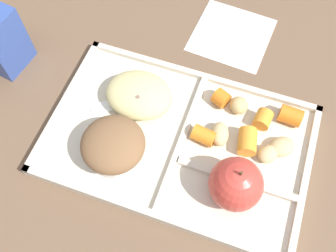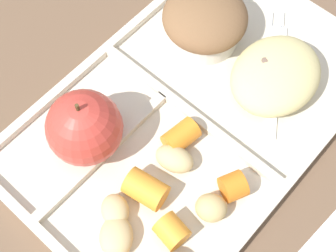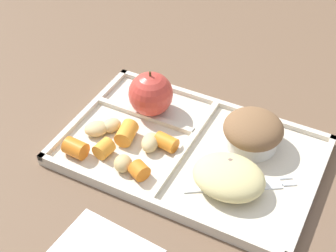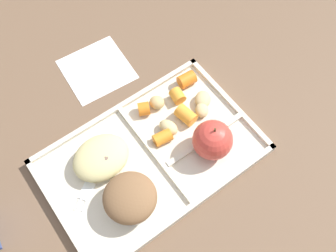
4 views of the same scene
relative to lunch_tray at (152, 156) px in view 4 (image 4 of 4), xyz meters
name	(u,v)px [view 4 (image 4 of 4)]	position (x,y,z in m)	size (l,w,h in m)	color
ground	(152,158)	(0.00, 0.00, -0.01)	(6.00, 6.00, 0.00)	brown
lunch_tray	(152,156)	(0.00, 0.00, 0.00)	(0.38, 0.25, 0.02)	beige
green_apple	(213,140)	(-0.09, 0.05, 0.04)	(0.07, 0.07, 0.08)	#C63D33
bran_muffin	(130,199)	(0.08, 0.05, 0.03)	(0.09, 0.09, 0.06)	silver
carrot_slice_diagonal	(163,138)	(-0.03, -0.01, 0.02)	(0.02, 0.02, 0.03)	orange
carrot_slice_center	(177,96)	(-0.11, -0.07, 0.02)	(0.03, 0.03, 0.03)	orange
carrot_slice_near_corner	(187,79)	(-0.15, -0.09, 0.02)	(0.03, 0.03, 0.03)	orange
carrot_slice_edge	(144,109)	(-0.04, -0.08, 0.02)	(0.03, 0.03, 0.02)	orange
carrot_slice_back	(186,115)	(-0.10, -0.02, 0.02)	(0.03, 0.03, 0.04)	orange
potato_chunk_golden	(202,110)	(-0.13, -0.02, 0.01)	(0.03, 0.03, 0.02)	tan
potato_chunk_large	(169,127)	(-0.05, -0.02, 0.02)	(0.04, 0.03, 0.02)	tan
potato_chunk_browned	(203,99)	(-0.14, -0.03, 0.01)	(0.04, 0.03, 0.02)	tan
potato_chunk_small	(157,102)	(-0.07, -0.08, 0.02)	(0.03, 0.03, 0.02)	tan
egg_noodle_pile	(101,158)	(0.08, -0.04, 0.02)	(0.10, 0.08, 0.04)	#D6C684
meatball_side	(100,160)	(0.08, -0.04, 0.02)	(0.03, 0.03, 0.03)	#755B4C
meatball_back	(103,158)	(0.08, -0.04, 0.02)	(0.03, 0.03, 0.03)	brown
meatball_front	(93,157)	(0.09, -0.05, 0.02)	(0.03, 0.03, 0.03)	#755B4C
meatball_center	(106,161)	(0.08, -0.03, 0.02)	(0.04, 0.04, 0.04)	#755B4C
plastic_fork	(95,174)	(0.10, -0.03, 0.01)	(0.14, 0.10, 0.00)	white
paper_napkin	(97,69)	(-0.02, -0.23, -0.01)	(0.13, 0.13, 0.00)	white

